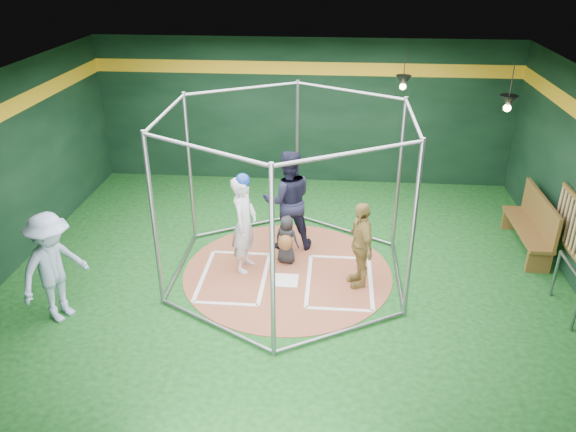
# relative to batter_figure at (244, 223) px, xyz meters

# --- Properties ---
(room_shell) EXTENTS (10.10, 9.10, 3.53)m
(room_shell) POSITION_rel_batter_figure_xyz_m (0.78, -0.07, 0.81)
(room_shell) COLOR #0D3C11
(room_shell) RESTS_ON ground
(clay_disc) EXTENTS (3.80, 3.80, 0.01)m
(clay_disc) POSITION_rel_batter_figure_xyz_m (0.78, -0.08, -0.94)
(clay_disc) COLOR #9A5338
(clay_disc) RESTS_ON ground
(home_plate) EXTENTS (0.43, 0.43, 0.01)m
(home_plate) POSITION_rel_batter_figure_xyz_m (0.78, -0.38, -0.92)
(home_plate) COLOR white
(home_plate) RESTS_ON clay_disc
(batter_box_left) EXTENTS (1.17, 1.77, 0.01)m
(batter_box_left) POSITION_rel_batter_figure_xyz_m (-0.17, -0.33, -0.93)
(batter_box_left) COLOR white
(batter_box_left) RESTS_ON clay_disc
(batter_box_right) EXTENTS (1.17, 1.77, 0.01)m
(batter_box_right) POSITION_rel_batter_figure_xyz_m (1.73, -0.33, -0.93)
(batter_box_right) COLOR white
(batter_box_right) RESTS_ON clay_disc
(batting_cage) EXTENTS (4.05, 4.67, 3.00)m
(batting_cage) POSITION_rel_batter_figure_xyz_m (0.78, -0.08, 0.56)
(batting_cage) COLOR gray
(batting_cage) RESTS_ON ground
(bat_rack) EXTENTS (0.07, 1.25, 0.98)m
(bat_rack) POSITION_rel_batter_figure_xyz_m (5.71, 0.32, 0.11)
(bat_rack) COLOR brown
(bat_rack) RESTS_ON room_shell
(pendant_lamp_near) EXTENTS (0.34, 0.34, 0.90)m
(pendant_lamp_near) POSITION_rel_batter_figure_xyz_m (2.98, 3.52, 1.80)
(pendant_lamp_near) COLOR black
(pendant_lamp_near) RESTS_ON room_shell
(pendant_lamp_far) EXTENTS (0.34, 0.34, 0.90)m
(pendant_lamp_far) POSITION_rel_batter_figure_xyz_m (4.78, 1.92, 1.80)
(pendant_lamp_far) COLOR black
(pendant_lamp_far) RESTS_ON room_shell
(batter_figure) EXTENTS (0.55, 0.73, 1.87)m
(batter_figure) POSITION_rel_batter_figure_xyz_m (0.00, 0.00, 0.00)
(batter_figure) COLOR silver
(batter_figure) RESTS_ON clay_disc
(visitor_leopard) EXTENTS (0.63, 0.98, 1.56)m
(visitor_leopard) POSITION_rel_batter_figure_xyz_m (2.06, -0.34, -0.15)
(visitor_leopard) COLOR tan
(visitor_leopard) RESTS_ON clay_disc
(catcher_figure) EXTENTS (0.53, 0.60, 0.94)m
(catcher_figure) POSITION_rel_batter_figure_xyz_m (0.73, 0.26, -0.45)
(catcher_figure) COLOR black
(catcher_figure) RESTS_ON clay_disc
(umpire) EXTENTS (1.11, 0.96, 1.99)m
(umpire) POSITION_rel_batter_figure_xyz_m (0.70, 0.89, 0.06)
(umpire) COLOR black
(umpire) RESTS_ON clay_disc
(bystander_blue) EXTENTS (1.13, 1.36, 1.83)m
(bystander_blue) POSITION_rel_batter_figure_xyz_m (-2.71, -1.73, -0.03)
(bystander_blue) COLOR #92A5C1
(bystander_blue) RESTS_ON ground
(dugout_bench) EXTENTS (0.45, 1.94, 1.13)m
(dugout_bench) POSITION_rel_batter_figure_xyz_m (5.42, 1.19, -0.36)
(dugout_bench) COLOR brown
(dugout_bench) RESTS_ON ground
(steel_railing) EXTENTS (0.05, 1.02, 0.88)m
(steel_railing) POSITION_rel_batter_figure_xyz_m (5.33, -0.91, -0.36)
(steel_railing) COLOR gray
(steel_railing) RESTS_ON ground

